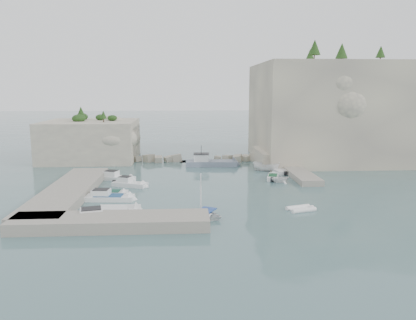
{
  "coord_description": "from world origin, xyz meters",
  "views": [
    {
      "loc": [
        -3.21,
        -48.49,
        12.48
      ],
      "look_at": [
        0.0,
        6.0,
        3.0
      ],
      "focal_mm": 35.0,
      "sensor_mm": 36.0,
      "label": 1
    }
  ],
  "objects": [
    {
      "name": "quay_south",
      "position": [
        -10.0,
        -12.5,
        0.55
      ],
      "size": [
        18.0,
        4.0,
        1.1
      ],
      "primitive_type": "cube",
      "color": "#9E9689",
      "rests_on": "ground"
    },
    {
      "name": "work_boat",
      "position": [
        1.25,
        17.61,
        0.0
      ],
      "size": [
        9.38,
        3.12,
        2.2
      ],
      "primitive_type": null,
      "rotation": [
        0.0,
        0.0,
        -0.04
      ],
      "color": "slate",
      "rests_on": "ground"
    },
    {
      "name": "inflatable_dinghy",
      "position": [
        8.92,
        -8.21,
        0.0
      ],
      "size": [
        3.32,
        2.29,
        0.44
      ],
      "primitive_type": null,
      "rotation": [
        0.0,
        0.0,
        0.3
      ],
      "color": "white",
      "rests_on": "ground"
    },
    {
      "name": "ground",
      "position": [
        0.0,
        0.0,
        0.0
      ],
      "size": [
        400.0,
        400.0,
        0.0
      ],
      "primitive_type": "plane",
      "color": "#496A6D",
      "rests_on": "ground"
    },
    {
      "name": "motorboat_e",
      "position": [
        -10.0,
        -7.65,
        0.0
      ],
      "size": [
        4.75,
        2.08,
        0.7
      ],
      "primitive_type": null,
      "rotation": [
        0.0,
        0.0,
        -0.03
      ],
      "color": "silver",
      "rests_on": "ground"
    },
    {
      "name": "outcrop_west",
      "position": [
        -20.0,
        25.0,
        3.5
      ],
      "size": [
        16.0,
        14.0,
        7.0
      ],
      "primitive_type": "cube",
      "color": "beige",
      "rests_on": "ground"
    },
    {
      "name": "motorboat_c",
      "position": [
        -12.08,
        -0.95,
        0.0
      ],
      "size": [
        4.52,
        1.92,
        0.7
      ],
      "primitive_type": null,
      "rotation": [
        0.0,
        0.0,
        -0.07
      ],
      "color": "white",
      "rests_on": "ground"
    },
    {
      "name": "rowboat",
      "position": [
        -1.65,
        -10.04,
        0.0
      ],
      "size": [
        5.57,
        5.14,
        0.94
      ],
      "primitive_type": "imported",
      "rotation": [
        0.0,
        0.0,
        1.03
      ],
      "color": "white",
      "rests_on": "ground"
    },
    {
      "name": "rowboat_mast",
      "position": [
        -1.65,
        -10.04,
        2.57
      ],
      "size": [
        0.1,
        0.1,
        4.2
      ],
      "primitive_type": "cylinder",
      "color": "white",
      "rests_on": "rowboat"
    },
    {
      "name": "quay_west",
      "position": [
        -17.0,
        -1.0,
        0.55
      ],
      "size": [
        5.0,
        24.0,
        1.1
      ],
      "primitive_type": "cube",
      "color": "#9E9689",
      "rests_on": "ground"
    },
    {
      "name": "motorboat_b",
      "position": [
        -10.38,
        3.7,
        0.0
      ],
      "size": [
        5.27,
        3.37,
        1.4
      ],
      "primitive_type": null,
      "rotation": [
        0.0,
        0.0,
        -0.38
      ],
      "color": "white",
      "rests_on": "ground"
    },
    {
      "name": "motorboat_a",
      "position": [
        -12.77,
        7.64,
        0.0
      ],
      "size": [
        6.01,
        3.76,
        1.4
      ],
      "primitive_type": null,
      "rotation": [
        0.0,
        0.0,
        -0.38
      ],
      "color": "white",
      "rests_on": "ground"
    },
    {
      "name": "ledge_east",
      "position": [
        13.5,
        10.0,
        0.4
      ],
      "size": [
        3.0,
        16.0,
        0.8
      ],
      "primitive_type": "cube",
      "color": "#9E9689",
      "rests_on": "ground"
    },
    {
      "name": "tender_east_d",
      "position": [
        9.45,
        12.65,
        0.0
      ],
      "size": [
        4.59,
        3.51,
        1.67
      ],
      "primitive_type": "imported",
      "rotation": [
        0.0,
        0.0,
        1.07
      ],
      "color": "white",
      "rests_on": "ground"
    },
    {
      "name": "cliff_terrace",
      "position": [
        13.0,
        18.0,
        1.25
      ],
      "size": [
        8.0,
        10.0,
        2.5
      ],
      "primitive_type": "cube",
      "color": "beige",
      "rests_on": "ground"
    },
    {
      "name": "breakwater",
      "position": [
        -1.0,
        22.0,
        0.7
      ],
      "size": [
        28.0,
        3.0,
        1.4
      ],
      "primitive_type": "cube",
      "color": "beige",
      "rests_on": "ground"
    },
    {
      "name": "cliff_east",
      "position": [
        23.0,
        23.0,
        8.5
      ],
      "size": [
        26.0,
        22.0,
        17.0
      ],
      "primitive_type": "cube",
      "color": "beige",
      "rests_on": "ground"
    },
    {
      "name": "motorboat_d",
      "position": [
        -11.92,
        -2.99,
        0.0
      ],
      "size": [
        6.43,
        2.41,
        1.4
      ],
      "primitive_type": null,
      "rotation": [
        0.0,
        0.0,
        -0.09
      ],
      "color": "white",
      "rests_on": "ground"
    },
    {
      "name": "vegetation",
      "position": [
        17.83,
        24.4,
        17.93
      ],
      "size": [
        53.48,
        13.88,
        13.4
      ],
      "color": "#1E4219",
      "rests_on": "ground"
    },
    {
      "name": "tender_east_b",
      "position": [
        9.28,
        6.96,
        0.0
      ],
      "size": [
        2.46,
        4.27,
        0.7
      ],
      "primitive_type": null,
      "rotation": [
        0.0,
        0.0,
        1.29
      ],
      "color": "white",
      "rests_on": "ground"
    },
    {
      "name": "tender_east_a",
      "position": [
        9.81,
        4.88,
        0.0
      ],
      "size": [
        3.52,
        3.28,
        1.51
      ],
      "primitive_type": "imported",
      "rotation": [
        0.0,
        0.0,
        1.91
      ],
      "color": "white",
      "rests_on": "ground"
    },
    {
      "name": "tender_east_c",
      "position": [
        11.19,
        11.76,
        0.0
      ],
      "size": [
        2.7,
        5.79,
        0.7
      ],
      "primitive_type": null,
      "rotation": [
        0.0,
        0.0,
        1.74
      ],
      "color": "silver",
      "rests_on": "ground"
    },
    {
      "name": "motorboat_f",
      "position": [
        -11.29,
        -10.31,
        0.0
      ],
      "size": [
        6.93,
        3.39,
        1.4
      ],
      "primitive_type": null,
      "rotation": [
        0.0,
        0.0,
        0.22
      ],
      "color": "silver",
      "rests_on": "ground"
    }
  ]
}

